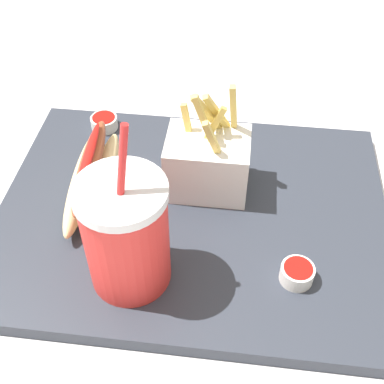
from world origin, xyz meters
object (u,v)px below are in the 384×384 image
at_px(soda_cup, 126,235).
at_px(hot_dog_1, 92,177).
at_px(ketchup_cup_2, 104,122).
at_px(ketchup_cup_1, 297,273).
at_px(fries_basket, 208,162).

relative_size(soda_cup, hot_dog_1, 1.08).
distance_m(soda_cup, hot_dog_1, 0.14).
xyz_separation_m(hot_dog_1, ketchup_cup_2, (-0.02, 0.13, -0.01)).
bearing_deg(ketchup_cup_1, soda_cup, -175.20).
xyz_separation_m(ketchup_cup_1, ketchup_cup_2, (-0.26, 0.23, -0.00)).
relative_size(soda_cup, ketchup_cup_2, 5.34).
height_order(soda_cup, ketchup_cup_2, soda_cup).
distance_m(hot_dog_1, ketchup_cup_1, 0.27).
bearing_deg(fries_basket, ketchup_cup_1, -50.19).
bearing_deg(fries_basket, hot_dog_1, -168.98).
bearing_deg(soda_cup, ketchup_cup_2, 110.15).
bearing_deg(ketchup_cup_1, hot_dog_1, 157.34).
bearing_deg(hot_dog_1, ketchup_cup_1, -22.66).
bearing_deg(fries_basket, ketchup_cup_2, 147.67).
bearing_deg(hot_dog_1, soda_cup, -58.76).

